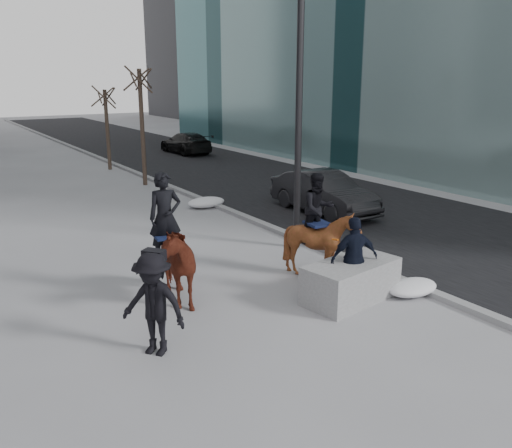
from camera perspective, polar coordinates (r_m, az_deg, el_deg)
ground at (r=10.88m, az=3.45°, el=-9.06°), size 120.00×120.00×0.00m
road at (r=22.57m, az=2.95°, el=3.82°), size 8.00×90.00×0.01m
curb at (r=20.54m, az=-6.19°, el=2.76°), size 0.25×90.00×0.12m
planter at (r=11.36m, az=9.97°, el=-5.95°), size 2.19×1.34×0.82m
car_near at (r=18.41m, az=7.13°, el=3.31°), size 1.49×4.26×1.40m
car_far at (r=33.14m, az=-7.41°, el=8.47°), size 1.85×4.35×1.25m
tree_near at (r=23.34m, az=-11.92°, el=10.48°), size 1.20×1.20×5.32m
tree_far at (r=27.83m, az=-15.41°, el=9.94°), size 1.20×1.20×4.30m
mounted_left at (r=11.10m, az=-9.12°, el=-3.23°), size 1.24×2.18×2.66m
mounted_right at (r=12.42m, az=6.79°, el=-1.27°), size 1.43×1.57×2.40m
feeder at (r=11.28m, az=10.30°, el=-3.59°), size 1.11×0.99×1.75m
camera_crew at (r=9.10m, az=-10.74°, el=-8.26°), size 1.20×1.30×1.75m
lamppost at (r=14.14m, az=4.46°, el=17.32°), size 0.25×1.20×9.09m
snow_piles at (r=16.04m, az=1.09°, el=-0.32°), size 1.38×10.27×0.35m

